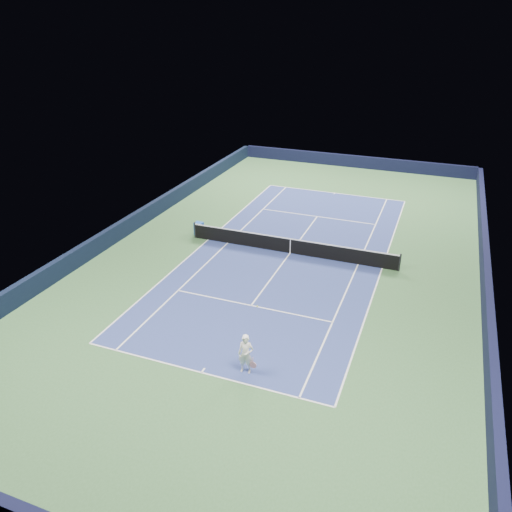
% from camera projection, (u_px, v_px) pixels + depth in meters
% --- Properties ---
extents(ground, '(40.00, 40.00, 0.00)m').
position_uv_depth(ground, '(290.00, 253.00, 30.10)').
color(ground, '#355E33').
rests_on(ground, ground).
extents(wall_far, '(22.00, 0.35, 1.10)m').
position_uv_depth(wall_far, '(354.00, 161.00, 46.46)').
color(wall_far, black).
rests_on(wall_far, ground).
extents(wall_right, '(0.35, 40.00, 1.10)m').
position_uv_depth(wall_right, '(486.00, 276.00, 26.36)').
color(wall_right, black).
rests_on(wall_right, ground).
extents(wall_left, '(0.35, 40.00, 1.10)m').
position_uv_depth(wall_left, '(136.00, 220.00, 33.35)').
color(wall_left, black).
rests_on(wall_left, ground).
extents(court_surface, '(10.97, 23.77, 0.01)m').
position_uv_depth(court_surface, '(290.00, 253.00, 30.10)').
color(court_surface, navy).
rests_on(court_surface, ground).
extents(baseline_far, '(10.97, 0.08, 0.00)m').
position_uv_depth(baseline_far, '(335.00, 193.00, 40.05)').
color(baseline_far, white).
rests_on(baseline_far, ground).
extents(baseline_near, '(10.97, 0.08, 0.00)m').
position_uv_depth(baseline_near, '(201.00, 373.00, 20.14)').
color(baseline_near, white).
rests_on(baseline_near, ground).
extents(sideline_doubles_right, '(0.08, 23.77, 0.00)m').
position_uv_depth(sideline_doubles_right, '(382.00, 268.00, 28.32)').
color(sideline_doubles_right, white).
rests_on(sideline_doubles_right, ground).
extents(sideline_doubles_left, '(0.08, 23.77, 0.00)m').
position_uv_depth(sideline_doubles_left, '(208.00, 240.00, 31.86)').
color(sideline_doubles_left, white).
rests_on(sideline_doubles_left, ground).
extents(sideline_singles_right, '(0.08, 23.77, 0.00)m').
position_uv_depth(sideline_singles_right, '(358.00, 264.00, 28.77)').
color(sideline_singles_right, white).
rests_on(sideline_singles_right, ground).
extents(sideline_singles_left, '(0.08, 23.77, 0.00)m').
position_uv_depth(sideline_singles_left, '(228.00, 243.00, 31.42)').
color(sideline_singles_left, white).
rests_on(sideline_singles_left, ground).
extents(service_line_far, '(8.23, 0.08, 0.00)m').
position_uv_depth(service_line_far, '(317.00, 216.00, 35.45)').
color(service_line_far, white).
rests_on(service_line_far, ground).
extents(service_line_near, '(8.23, 0.08, 0.00)m').
position_uv_depth(service_line_near, '(251.00, 305.00, 24.73)').
color(service_line_near, white).
rests_on(service_line_near, ground).
extents(center_service_line, '(0.08, 12.80, 0.00)m').
position_uv_depth(center_service_line, '(290.00, 253.00, 30.09)').
color(center_service_line, white).
rests_on(center_service_line, ground).
extents(center_mark_far, '(0.08, 0.30, 0.00)m').
position_uv_depth(center_mark_far, '(334.00, 194.00, 39.92)').
color(center_mark_far, white).
rests_on(center_mark_far, ground).
extents(center_mark_near, '(0.08, 0.30, 0.00)m').
position_uv_depth(center_mark_near, '(203.00, 370.00, 20.27)').
color(center_mark_near, white).
rests_on(center_mark_near, ground).
extents(tennis_net, '(12.90, 0.10, 1.07)m').
position_uv_depth(tennis_net, '(290.00, 246.00, 29.87)').
color(tennis_net, black).
rests_on(tennis_net, ground).
extents(sponsor_cube, '(0.60, 0.53, 0.85)m').
position_uv_depth(sponsor_cube, '(199.00, 229.00, 32.42)').
color(sponsor_cube, '#1D52B0').
rests_on(sponsor_cube, ground).
extents(tennis_player, '(0.81, 1.28, 2.57)m').
position_uv_depth(tennis_player, '(246.00, 354.00, 19.83)').
color(tennis_player, white).
rests_on(tennis_player, ground).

